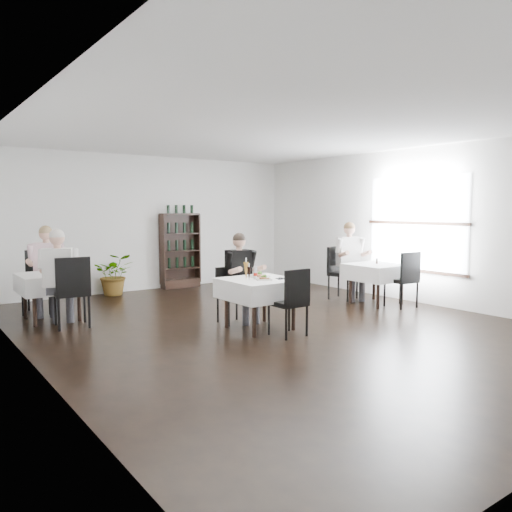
{
  "coord_description": "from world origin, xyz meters",
  "views": [
    {
      "loc": [
        -4.73,
        -6.01,
        1.83
      ],
      "look_at": [
        -0.22,
        0.2,
        1.1
      ],
      "focal_mm": 35.0,
      "sensor_mm": 36.0,
      "label": 1
    }
  ],
  "objects_px": {
    "wine_shelf": "(180,251)",
    "potted_tree": "(115,274)",
    "diner_main": "(242,270)",
    "main_table": "(260,289)"
  },
  "relations": [
    {
      "from": "wine_shelf",
      "to": "potted_tree",
      "type": "height_order",
      "value": "wine_shelf"
    },
    {
      "from": "diner_main",
      "to": "wine_shelf",
      "type": "bearing_deg",
      "value": 77.47
    },
    {
      "from": "wine_shelf",
      "to": "diner_main",
      "type": "xyz_separation_m",
      "value": [
        -0.83,
        -3.72,
        -0.01
      ]
    },
    {
      "from": "main_table",
      "to": "diner_main",
      "type": "xyz_separation_m",
      "value": [
        0.07,
        0.59,
        0.21
      ]
    },
    {
      "from": "main_table",
      "to": "wine_shelf",
      "type": "bearing_deg",
      "value": 78.22
    },
    {
      "from": "potted_tree",
      "to": "diner_main",
      "type": "distance_m",
      "value": 3.71
    },
    {
      "from": "main_table",
      "to": "diner_main",
      "type": "relative_size",
      "value": 0.72
    },
    {
      "from": "main_table",
      "to": "potted_tree",
      "type": "bearing_deg",
      "value": 99.63
    },
    {
      "from": "potted_tree",
      "to": "diner_main",
      "type": "relative_size",
      "value": 0.62
    },
    {
      "from": "main_table",
      "to": "potted_tree",
      "type": "relative_size",
      "value": 1.16
    }
  ]
}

